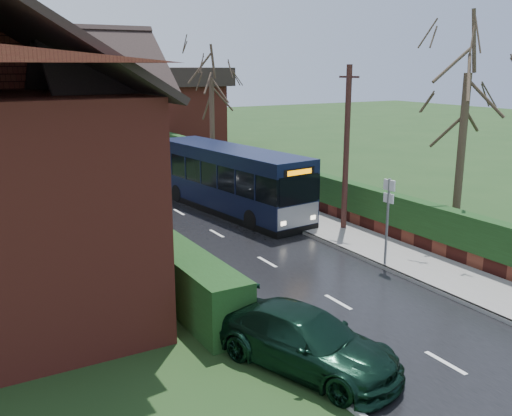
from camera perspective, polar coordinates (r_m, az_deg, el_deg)
ground at (r=18.40m, az=4.36°, el=-7.27°), size 140.00×140.00×0.00m
road at (r=26.84m, az=-7.70°, el=-0.44°), size 6.00×100.00×0.02m
pavement at (r=28.64m, az=0.18°, el=0.74°), size 2.50×100.00×0.14m
kerb_right at (r=28.08m, az=-1.94°, el=0.46°), size 0.12×100.00×0.14m
kerb_left at (r=25.89m, az=-13.95°, el=-1.19°), size 0.12×100.00×0.10m
front_hedge at (r=20.83m, az=-12.45°, el=-2.67°), size 1.20×16.00×1.60m
picket_fence at (r=21.15m, az=-10.47°, el=-3.30°), size 0.10×16.00×0.90m
right_wall_hedge at (r=29.23m, az=2.81°, el=2.90°), size 0.60×50.00×1.80m
bus at (r=26.57m, az=-2.62°, el=2.80°), size 3.40×10.09×3.00m
car_silver at (r=26.92m, az=-14.23°, el=0.68°), size 1.91×3.90×1.28m
car_green at (r=13.24m, az=4.95°, el=-13.03°), size 3.33×4.96×1.33m
car_distant at (r=59.67m, az=-22.07°, el=7.22°), size 1.27×3.62×1.19m
bus_stop_sign at (r=19.38m, az=13.06°, el=-0.17°), size 0.10×0.47×3.09m
telegraph_pole at (r=23.32m, az=9.03°, el=5.82°), size 0.38×0.83×6.72m
tree_right_near at (r=23.18m, az=20.55°, el=13.61°), size 4.24×4.24×9.16m
tree_right_far at (r=36.49m, az=-4.51°, el=13.40°), size 4.34×4.34×8.39m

